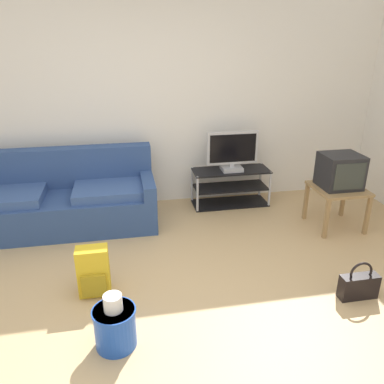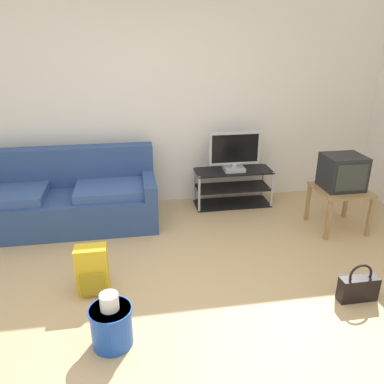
# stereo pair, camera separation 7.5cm
# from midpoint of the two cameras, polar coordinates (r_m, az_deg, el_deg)

# --- Properties ---
(ground_plane) EXTENTS (9.00, 9.80, 0.02)m
(ground_plane) POSITION_cam_midpoint_polar(r_m,az_deg,el_deg) (3.17, -1.82, -18.87)
(ground_plane) COLOR tan
(wall_back) EXTENTS (9.00, 0.10, 2.70)m
(wall_back) POSITION_cam_midpoint_polar(r_m,az_deg,el_deg) (4.88, -6.01, 13.63)
(wall_back) COLOR silver
(wall_back) RESTS_ON ground_plane
(couch) EXTENTS (2.11, 0.82, 0.86)m
(couch) POSITION_cam_midpoint_polar(r_m,az_deg,el_deg) (4.67, -18.03, -1.00)
(couch) COLOR navy
(couch) RESTS_ON ground_plane
(tv_stand) EXTENTS (0.97, 0.39, 0.47)m
(tv_stand) POSITION_cam_midpoint_polar(r_m,az_deg,el_deg) (5.03, 6.43, 0.69)
(tv_stand) COLOR black
(tv_stand) RESTS_ON ground_plane
(flat_tv) EXTENTS (0.65, 0.22, 0.50)m
(flat_tv) POSITION_cam_midpoint_polar(r_m,az_deg,el_deg) (4.85, 6.74, 5.90)
(flat_tv) COLOR #B2B2B7
(flat_tv) RESTS_ON tv_stand
(side_table) EXTENTS (0.55, 0.55, 0.48)m
(side_table) POSITION_cam_midpoint_polar(r_m,az_deg,el_deg) (4.64, 21.44, -0.37)
(side_table) COLOR #9E7A4C
(side_table) RESTS_ON ground_plane
(crt_tv) EXTENTS (0.42, 0.38, 0.38)m
(crt_tv) POSITION_cam_midpoint_polar(r_m,az_deg,el_deg) (4.56, 21.80, 2.75)
(crt_tv) COLOR #232326
(crt_tv) RESTS_ON side_table
(backpack) EXTENTS (0.26, 0.23, 0.44)m
(backpack) POSITION_cam_midpoint_polar(r_m,az_deg,el_deg) (3.44, -13.89, -11.17)
(backpack) COLOR gold
(backpack) RESTS_ON ground_plane
(handbag) EXTENTS (0.33, 0.11, 0.34)m
(handbag) POSITION_cam_midpoint_polar(r_m,az_deg,el_deg) (3.60, 23.92, -12.76)
(handbag) COLOR black
(handbag) RESTS_ON ground_plane
(cleaning_bucket) EXTENTS (0.31, 0.31, 0.43)m
(cleaning_bucket) POSITION_cam_midpoint_polar(r_m,az_deg,el_deg) (2.93, -11.07, -18.52)
(cleaning_bucket) COLOR blue
(cleaning_bucket) RESTS_ON ground_plane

